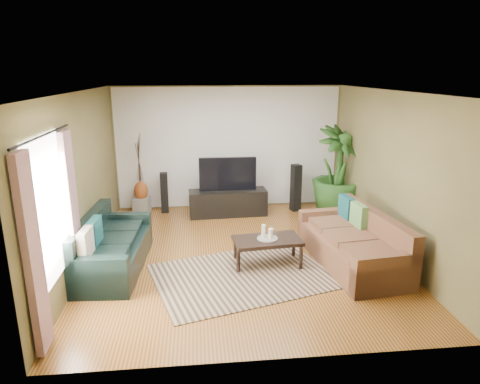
{
  "coord_description": "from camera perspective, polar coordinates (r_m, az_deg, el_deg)",
  "views": [
    {
      "loc": [
        -0.71,
        -6.64,
        3.0
      ],
      "look_at": [
        0.0,
        0.2,
        1.05
      ],
      "focal_mm": 32.0,
      "sensor_mm": 36.0,
      "label": 1
    }
  ],
  "objects": [
    {
      "name": "window_pane",
      "position": [
        5.57,
        -24.18,
        -2.29
      ],
      "size": [
        0.0,
        1.8,
        1.8
      ],
      "primitive_type": "plane",
      "rotation": [
        1.57,
        0.0,
        1.57
      ],
      "color": "white",
      "rests_on": "ground"
    },
    {
      "name": "wall_right",
      "position": [
        7.55,
        19.4,
        2.31
      ],
      "size": [
        0.0,
        5.5,
        5.5
      ],
      "primitive_type": "plane",
      "rotation": [
        1.57,
        0.0,
        -1.57
      ],
      "color": "olive",
      "rests_on": "ground"
    },
    {
      "name": "vase",
      "position": [
        9.56,
        -13.06,
        0.14
      ],
      "size": [
        0.3,
        0.3,
        0.42
      ],
      "primitive_type": "ellipsoid",
      "color": "brown",
      "rests_on": "pedestal"
    },
    {
      "name": "tv_stand",
      "position": [
        9.18,
        -1.61,
        -1.43
      ],
      "size": [
        1.67,
        0.59,
        0.55
      ],
      "primitive_type": "cube",
      "rotation": [
        0.0,
        0.0,
        0.06
      ],
      "color": "black",
      "rests_on": "floor"
    },
    {
      "name": "candle_tall",
      "position": [
        6.81,
        3.16,
        -5.23
      ],
      "size": [
        0.07,
        0.07,
        0.21
      ],
      "primitive_type": "cylinder",
      "color": "beige",
      "rests_on": "candle_tray"
    },
    {
      "name": "wall_left",
      "position": [
        7.07,
        -20.42,
        1.33
      ],
      "size": [
        0.0,
        5.5,
        5.5
      ],
      "primitive_type": "plane",
      "rotation": [
        1.57,
        0.0,
        1.57
      ],
      "color": "olive",
      "rests_on": "ground"
    },
    {
      "name": "speaker_right",
      "position": [
        9.5,
        7.45,
        0.56
      ],
      "size": [
        0.23,
        0.25,
        1.04
      ],
      "primitive_type": "cube",
      "rotation": [
        0.0,
        0.0,
        0.25
      ],
      "color": "black",
      "rests_on": "floor"
    },
    {
      "name": "floor",
      "position": [
        7.32,
        0.16,
        -8.36
      ],
      "size": [
        5.5,
        5.5,
        0.0
      ],
      "primitive_type": "plane",
      "color": "#9C6228",
      "rests_on": "ground"
    },
    {
      "name": "potted_plant",
      "position": [
        9.25,
        12.92,
        2.65
      ],
      "size": [
        1.46,
        1.46,
        1.91
      ],
      "primitive_type": "imported",
      "rotation": [
        0.0,
        0.0,
        0.52
      ],
      "color": "#224B19",
      "rests_on": "floor"
    },
    {
      "name": "candle_short",
      "position": [
        6.87,
        4.19,
        -5.39
      ],
      "size": [
        0.07,
        0.07,
        0.14
      ],
      "primitive_type": "cylinder",
      "color": "silver",
      "rests_on": "candle_tray"
    },
    {
      "name": "candle_tray",
      "position": [
        6.83,
        3.68,
        -6.18
      ],
      "size": [
        0.33,
        0.33,
        0.01
      ],
      "primitive_type": "cylinder",
      "color": "gray",
      "rests_on": "coffee_table"
    },
    {
      "name": "wall_front",
      "position": [
        4.28,
        4.11,
        -6.89
      ],
      "size": [
        5.0,
        0.0,
        5.0
      ],
      "primitive_type": "plane",
      "rotation": [
        -1.57,
        0.0,
        0.0
      ],
      "color": "olive",
      "rests_on": "ground"
    },
    {
      "name": "sofa_right",
      "position": [
        7.06,
        14.69,
        -6.1
      ],
      "size": [
        1.25,
        2.3,
        0.85
      ],
      "primitive_type": "cube",
      "rotation": [
        0.0,
        0.0,
        -1.45
      ],
      "color": "brown",
      "rests_on": "floor"
    },
    {
      "name": "wall_back",
      "position": [
        9.56,
        -1.59,
        5.9
      ],
      "size": [
        5.0,
        0.0,
        5.0
      ],
      "primitive_type": "plane",
      "rotation": [
        1.57,
        0.0,
        0.0
      ],
      "color": "olive",
      "rests_on": "ground"
    },
    {
      "name": "pedestal",
      "position": [
        9.65,
        -12.95,
        -1.67
      ],
      "size": [
        0.38,
        0.38,
        0.33
      ],
      "primitive_type": "cube",
      "rotation": [
        0.0,
        0.0,
        -0.18
      ],
      "color": "gray",
      "rests_on": "floor"
    },
    {
      "name": "curtain_far",
      "position": [
        6.31,
        -21.46,
        -2.34
      ],
      "size": [
        0.08,
        0.35,
        2.2
      ],
      "primitive_type": "cube",
      "color": "gray",
      "rests_on": "ground"
    },
    {
      "name": "backwall_panel",
      "position": [
        9.55,
        -1.58,
        5.89
      ],
      "size": [
        4.9,
        0.0,
        4.9
      ],
      "primitive_type": "plane",
      "rotation": [
        1.57,
        0.0,
        0.0
      ],
      "color": "white",
      "rests_on": "ground"
    },
    {
      "name": "television",
      "position": [
        9.03,
        -1.65,
        2.43
      ],
      "size": [
        1.21,
        0.07,
        0.71
      ],
      "primitive_type": "cube",
      "color": "black",
      "rests_on": "tv_stand"
    },
    {
      "name": "speaker_left",
      "position": [
        9.45,
        -10.05,
        -0.1
      ],
      "size": [
        0.17,
        0.19,
        0.89
      ],
      "primitive_type": "cube",
      "rotation": [
        0.0,
        0.0,
        0.05
      ],
      "color": "black",
      "rests_on": "floor"
    },
    {
      "name": "ceiling",
      "position": [
        6.68,
        0.18,
        13.26
      ],
      "size": [
        5.5,
        5.5,
        0.0
      ],
      "primitive_type": "plane",
      "rotation": [
        3.14,
        0.0,
        0.0
      ],
      "color": "white",
      "rests_on": "ground"
    },
    {
      "name": "curtain_rod",
      "position": [
        5.37,
        -24.75,
        6.89
      ],
      "size": [
        0.03,
        1.9,
        0.03
      ],
      "primitive_type": "cylinder",
      "rotation": [
        1.57,
        0.0,
        0.0
      ],
      "color": "black",
      "rests_on": "ground"
    },
    {
      "name": "curtain_near",
      "position": [
        4.98,
        -25.89,
        -7.69
      ],
      "size": [
        0.08,
        0.35,
        2.2
      ],
      "primitive_type": "cube",
      "color": "gray",
      "rests_on": "ground"
    },
    {
      "name": "plant_pot",
      "position": [
        9.46,
        12.62,
        -2.17
      ],
      "size": [
        0.35,
        0.35,
        0.27
      ],
      "primitive_type": "cylinder",
      "color": "black",
      "rests_on": "floor"
    },
    {
      "name": "candle_mid",
      "position": [
        6.77,
        4.09,
        -5.59
      ],
      "size": [
        0.07,
        0.07,
        0.16
      ],
      "primitive_type": "cylinder",
      "color": "white",
      "rests_on": "candle_tray"
    },
    {
      "name": "side_table",
      "position": [
        7.9,
        -16.85,
        -5.23
      ],
      "size": [
        0.57,
        0.57,
        0.5
      ],
      "primitive_type": "cube",
      "rotation": [
        0.0,
        0.0,
        -0.22
      ],
      "color": "brown",
      "rests_on": "floor"
    },
    {
      "name": "coffee_table",
      "position": [
        6.92,
        3.65,
        -7.9
      ],
      "size": [
        1.12,
        0.69,
        0.43
      ],
      "primitive_type": "cube",
      "rotation": [
        0.0,
        0.0,
        0.11
      ],
      "color": "black",
      "rests_on": "floor"
    },
    {
      "name": "sofa_left",
      "position": [
        6.97,
        -16.56,
        -6.54
      ],
      "size": [
        0.99,
        2.07,
        0.85
      ],
      "primitive_type": "cube",
      "rotation": [
        0.0,
        0.0,
        1.51
      ],
      "color": "black",
      "rests_on": "floor"
    },
    {
      "name": "area_rug",
      "position": [
        6.61,
        0.4,
        -11.08
      ],
      "size": [
        3.01,
        2.5,
        0.01
      ],
      "primitive_type": "cube",
      "rotation": [
        0.0,
        0.0,
        0.29
      ],
      "color": "#A38160",
      "rests_on": "floor"
    }
  ]
}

